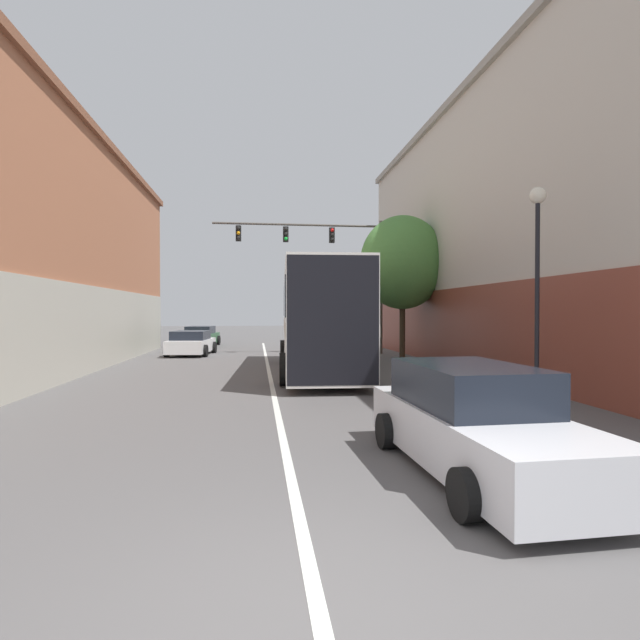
# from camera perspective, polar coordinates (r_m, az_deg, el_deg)

# --- Properties ---
(ground_plane) EXTENTS (160.00, 160.00, 0.00)m
(ground_plane) POSITION_cam_1_polar(r_m,az_deg,el_deg) (4.27, -0.13, -30.49)
(ground_plane) COLOR #565454
(lane_center_line) EXTENTS (0.14, 38.63, 0.01)m
(lane_center_line) POSITION_cam_1_polar(r_m,az_deg,el_deg) (17.08, -5.70, -6.60)
(lane_center_line) COLOR silver
(lane_center_line) RESTS_ON ground_plane
(building_right_storefront) EXTENTS (9.96, 25.83, 10.98)m
(building_right_storefront) POSITION_cam_1_polar(r_m,az_deg,el_deg) (23.32, 26.24, 9.14)
(building_right_storefront) COLOR beige
(building_right_storefront) RESTS_ON ground_plane
(bus) EXTENTS (3.23, 11.30, 3.80)m
(bus) POSITION_cam_1_polar(r_m,az_deg,el_deg) (18.62, -0.23, 0.57)
(bus) COLOR silver
(bus) RESTS_ON ground_plane
(hatchback_foreground) EXTENTS (2.04, 4.70, 1.48)m
(hatchback_foreground) POSITION_cam_1_polar(r_m,az_deg,el_deg) (7.38, 17.18, -11.12)
(hatchback_foreground) COLOR silver
(hatchback_foreground) RESTS_ON ground_plane
(parked_car_left_near) EXTENTS (2.39, 4.23, 1.27)m
(parked_car_left_near) POSITION_cam_1_polar(r_m,az_deg,el_deg) (26.89, -14.49, -2.59)
(parked_car_left_near) COLOR silver
(parked_car_left_near) RESTS_ON ground_plane
(parked_car_left_mid) EXTENTS (2.32, 4.28, 1.33)m
(parked_car_left_mid) POSITION_cam_1_polar(r_m,az_deg,el_deg) (33.71, -13.45, -1.85)
(parked_car_left_mid) COLOR #285633
(parked_car_left_mid) RESTS_ON ground_plane
(traffic_signal_gantry) EXTENTS (9.01, 0.36, 7.15)m
(traffic_signal_gantry) POSITION_cam_1_polar(r_m,az_deg,el_deg) (26.68, 0.87, 7.56)
(traffic_signal_gantry) COLOR #514C47
(traffic_signal_gantry) RESTS_ON ground_plane
(street_lamp) EXTENTS (0.37, 0.37, 5.01)m
(street_lamp) POSITION_cam_1_polar(r_m,az_deg,el_deg) (12.15, 23.58, 5.32)
(street_lamp) COLOR black
(street_lamp) RESTS_ON ground_plane
(street_tree_near) EXTENTS (3.95, 3.56, 6.72)m
(street_tree_near) POSITION_cam_1_polar(r_m,az_deg,el_deg) (23.60, 9.41, 6.48)
(street_tree_near) COLOR #3D2D1E
(street_tree_near) RESTS_ON ground_plane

